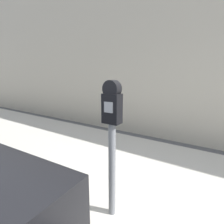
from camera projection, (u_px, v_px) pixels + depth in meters
sidewalk at (161, 180)px, 2.68m from camera, size 24.00×2.80×0.12m
building_facade at (197, 36)px, 3.88m from camera, size 24.00×0.30×4.96m
parking_meter at (112, 132)px, 1.77m from camera, size 0.18×0.12×1.48m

